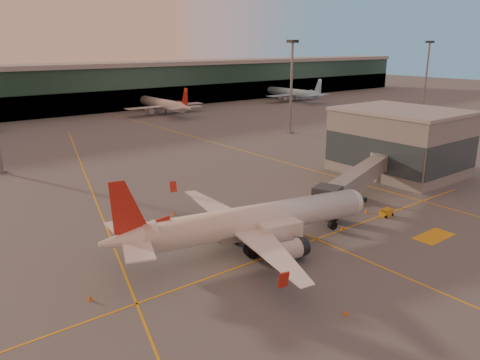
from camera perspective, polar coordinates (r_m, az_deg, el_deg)
ground at (r=56.18m, az=9.56°, el=-9.98°), size 600.00×600.00×0.00m
taxi_markings at (r=87.23m, az=-15.96°, el=-0.75°), size 100.12×173.00×0.01m
terminal at (r=179.96m, az=-26.14°, el=9.62°), size 400.00×20.00×17.60m
gate_building at (r=96.62m, az=18.88°, el=4.47°), size 18.40×22.40×12.60m
mast_east_near at (r=133.48m, az=6.29°, el=12.01°), size 2.40×2.40×25.60m
mast_east_far at (r=195.30m, az=21.82°, el=12.32°), size 2.40×2.40×25.60m
main_airplane at (r=57.88m, az=1.09°, el=-5.15°), size 35.39×32.17×10.77m
jet_bridge at (r=78.92m, az=14.57°, el=0.41°), size 28.32×12.44×5.49m
catering_truck at (r=57.30m, az=4.99°, el=-6.78°), size 5.47×3.26×3.97m
gpu_cart at (r=72.73m, az=17.43°, el=-3.83°), size 1.99×1.17×1.14m
pushback_tug at (r=78.98m, az=12.25°, el=-1.65°), size 3.95×2.22×2.01m
cone_nose at (r=73.35m, az=15.17°, el=-3.70°), size 0.46×0.46×0.59m
cone_tail at (r=50.35m, az=-17.81°, el=-13.52°), size 0.47×0.47×0.60m
cone_wing_right at (r=46.97m, az=12.80°, el=-15.48°), size 0.40×0.40×0.51m
cone_wing_left at (r=70.75m, az=-8.05°, el=-4.02°), size 0.45×0.45×0.57m
cone_fwd at (r=66.18m, az=12.40°, el=-5.71°), size 0.46×0.46×0.59m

